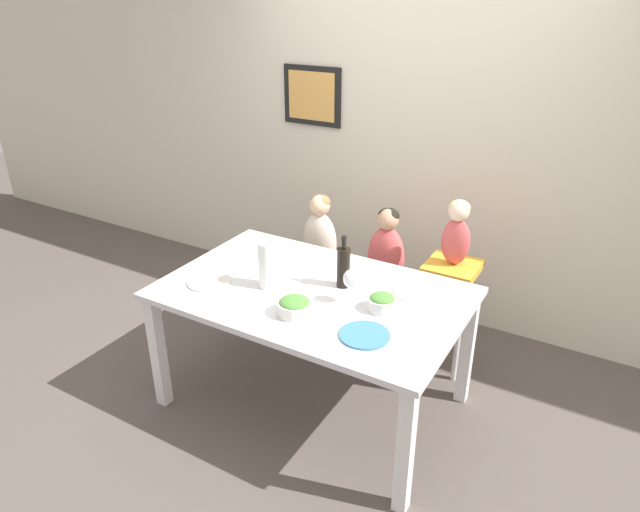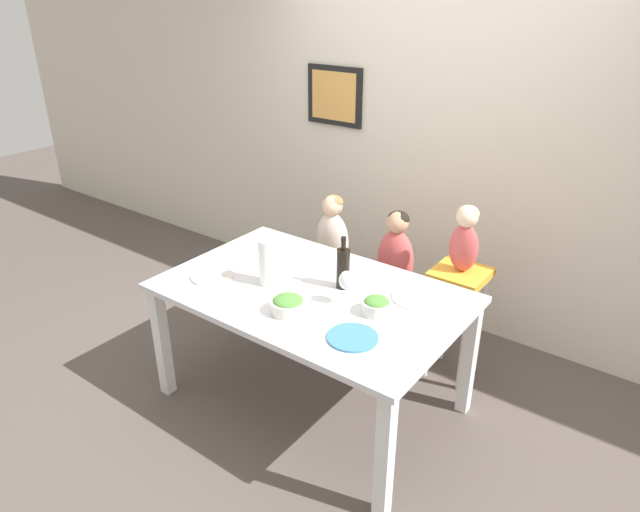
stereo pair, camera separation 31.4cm
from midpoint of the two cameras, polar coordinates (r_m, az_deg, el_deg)
ground_plane at (r=3.60m, az=1.80°, el=-14.22°), size 14.00×14.00×0.00m
wall_back at (r=4.11m, az=13.47°, el=11.47°), size 10.00×0.09×2.70m
dining_table at (r=3.21m, az=1.96°, el=-4.91°), size 1.67×1.06×0.77m
chair_far_left at (r=4.08m, az=3.38°, el=-2.39°), size 0.37×0.38×0.47m
chair_far_center at (r=3.87m, az=9.61°, el=-4.44°), size 0.37×0.38×0.47m
chair_right_highchair at (r=3.64m, az=16.05°, el=-4.02°), size 0.31×0.32×0.75m
person_child_left at (r=3.93m, az=3.52°, el=2.17°), size 0.25×0.16×0.55m
person_child_center at (r=3.71m, az=10.01°, el=0.30°), size 0.25×0.16×0.55m
person_baby_right at (r=3.46m, az=16.86°, el=1.85°), size 0.18×0.13×0.41m
wine_bottle at (r=3.15m, az=5.18°, el=-1.22°), size 0.07×0.07×0.31m
paper_towel_roll at (r=3.17m, az=-2.40°, el=-0.69°), size 0.11×0.11×0.27m
wine_glass_near at (r=2.98m, az=5.67°, el=-2.56°), size 0.08×0.08×0.20m
salad_bowl_large at (r=2.94m, az=-0.14°, el=-4.94°), size 0.19×0.19×0.09m
salad_bowl_small at (r=2.96m, az=8.72°, el=-4.98°), size 0.15×0.15×0.09m
dinner_plate_front_left at (r=3.33m, az=-8.08°, el=-2.06°), size 0.25×0.25×0.01m
dinner_plate_back_left at (r=3.64m, az=-0.87°, el=0.70°), size 0.25×0.25×0.01m
dinner_plate_back_right at (r=3.15m, az=12.35°, el=-4.20°), size 0.25×0.25×0.01m
dinner_plate_front_right at (r=2.77m, az=6.56°, el=-8.19°), size 0.25×0.25×0.01m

